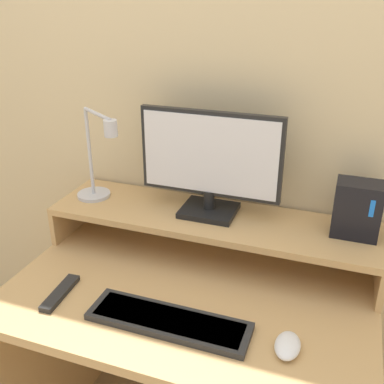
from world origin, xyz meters
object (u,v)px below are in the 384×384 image
mouse (288,346)px  monitor (210,162)px  router_dock (357,209)px  desk_lamp (98,166)px  keyboard (170,321)px  remote_control (60,293)px

mouse → monitor: bearing=130.3°
router_dock → monitor: bearing=-178.9°
desk_lamp → router_dock: bearing=3.8°
keyboard → remote_control: size_ratio=2.61×
monitor → keyboard: (0.02, -0.39, -0.31)m
desk_lamp → remote_control: (0.05, -0.34, -0.26)m
router_dock → keyboard: bearing=-136.9°
monitor → desk_lamp: 0.38m
mouse → remote_control: 0.66m
monitor → router_dock: bearing=1.1°
remote_control → router_dock: bearing=26.9°
monitor → desk_lamp: size_ratio=1.42×
router_dock → mouse: (-0.12, -0.39, -0.21)m
desk_lamp → router_dock: (0.83, 0.06, -0.05)m
keyboard → mouse: size_ratio=4.40×
monitor → mouse: bearing=-49.7°
desk_lamp → router_dock: size_ratio=1.90×
desk_lamp → keyboard: (0.40, -0.35, -0.26)m
router_dock → desk_lamp: bearing=-176.2°
monitor → remote_control: size_ratio=2.70×
desk_lamp → router_dock: 0.83m
desk_lamp → keyboard: bearing=-41.2°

